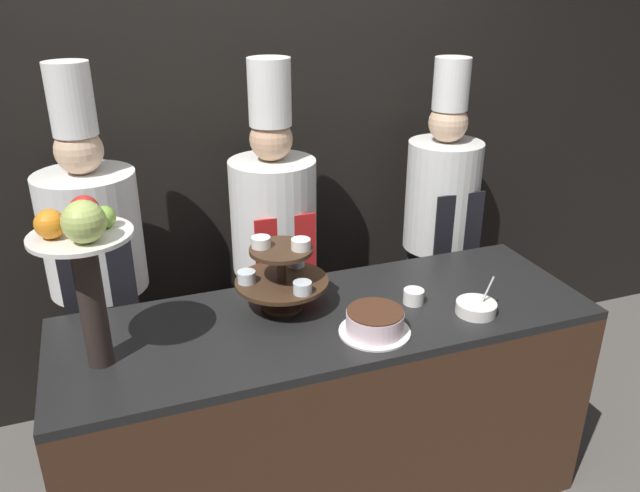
# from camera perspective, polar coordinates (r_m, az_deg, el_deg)

# --- Properties ---
(wall_back) EXTENTS (10.00, 0.06, 2.80)m
(wall_back) POSITION_cam_1_polar(r_m,az_deg,el_deg) (3.14, -5.80, 10.32)
(wall_back) COLOR black
(wall_back) RESTS_ON ground_plane
(buffet_counter) EXTENTS (2.07, 0.69, 0.92)m
(buffet_counter) POSITION_cam_1_polar(r_m,az_deg,el_deg) (2.68, 0.76, -14.82)
(buffet_counter) COLOR #422819
(buffet_counter) RESTS_ON ground_plane
(tiered_stand) EXTENTS (0.36, 0.36, 0.30)m
(tiered_stand) POSITION_cam_1_polar(r_m,az_deg,el_deg) (2.40, -3.53, -2.52)
(tiered_stand) COLOR #3D2819
(tiered_stand) RESTS_ON buffet_counter
(fruit_pedestal) EXTENTS (0.32, 0.32, 0.61)m
(fruit_pedestal) POSITION_cam_1_polar(r_m,az_deg,el_deg) (2.07, -20.73, -0.70)
(fruit_pedestal) COLOR #2D231E
(fruit_pedestal) RESTS_ON buffet_counter
(cake_round) EXTENTS (0.27, 0.27, 0.09)m
(cake_round) POSITION_cam_1_polar(r_m,az_deg,el_deg) (2.30, 5.04, -6.96)
(cake_round) COLOR white
(cake_round) RESTS_ON buffet_counter
(cup_white) EXTENTS (0.08, 0.08, 0.06)m
(cup_white) POSITION_cam_1_polar(r_m,az_deg,el_deg) (2.52, 8.55, -4.59)
(cup_white) COLOR white
(cup_white) RESTS_ON buffet_counter
(serving_bowl_near) EXTENTS (0.16, 0.16, 0.15)m
(serving_bowl_near) POSITION_cam_1_polar(r_m,az_deg,el_deg) (2.49, 14.08, -5.49)
(serving_bowl_near) COLOR white
(serving_bowl_near) RESTS_ON buffet_counter
(chef_left) EXTENTS (0.41, 0.41, 1.82)m
(chef_left) POSITION_cam_1_polar(r_m,az_deg,el_deg) (2.83, -19.65, -1.94)
(chef_left) COLOR #28282D
(chef_left) RESTS_ON ground_plane
(chef_center_left) EXTENTS (0.39, 0.39, 1.80)m
(chef_center_left) POSITION_cam_1_polar(r_m,az_deg,el_deg) (2.92, -4.18, 0.18)
(chef_center_left) COLOR #28282D
(chef_center_left) RESTS_ON ground_plane
(chef_center_right) EXTENTS (0.37, 0.37, 1.77)m
(chef_center_right) POSITION_cam_1_polar(r_m,az_deg,el_deg) (3.25, 10.92, 2.24)
(chef_center_right) COLOR #28282D
(chef_center_right) RESTS_ON ground_plane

